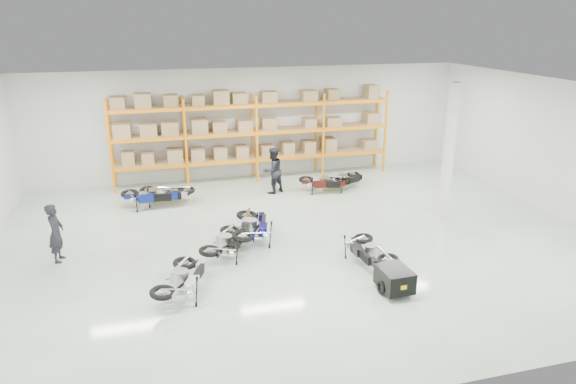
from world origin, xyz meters
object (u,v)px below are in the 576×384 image
object	(u,v)px
moto_back_c	(343,176)
moto_black_far_left	(227,238)
trailer	(395,279)
person_left	(56,233)
moto_blue_centre	(253,222)
moto_back_a	(152,192)
person_back	(273,170)
moto_silver_left	(183,274)
moto_back_d	(324,179)
moto_touring_right	(368,247)
moto_back_b	(165,190)

from	to	relation	value
moto_back_c	moto_black_far_left	bearing A→B (deg)	111.83
trailer	person_left	bearing A→B (deg)	151.97
moto_blue_centre	person_left	size ratio (longest dim) A/B	1.19
moto_back_c	trailer	bearing A→B (deg)	147.62
moto_back_a	person_back	distance (m)	4.52
moto_blue_centre	moto_silver_left	distance (m)	3.51
moto_back_c	moto_back_d	world-z (taller)	moto_back_d
moto_back_d	moto_touring_right	bearing A→B (deg)	-171.41
moto_back_b	person_left	xyz separation A→B (m)	(-3.06, -3.93, 0.30)
trailer	moto_back_b	size ratio (longest dim) A/B	0.86
moto_black_far_left	moto_back_a	bearing A→B (deg)	-36.12
person_left	moto_touring_right	bearing A→B (deg)	-99.27
moto_silver_left	trailer	world-z (taller)	moto_silver_left
moto_touring_right	moto_back_a	world-z (taller)	moto_back_a
moto_silver_left	moto_black_far_left	distance (m)	2.31
trailer	moto_back_c	size ratio (longest dim) A/B	0.91
moto_blue_centre	moto_touring_right	bearing A→B (deg)	154.42
moto_back_a	moto_back_d	size ratio (longest dim) A/B	1.12
moto_touring_right	moto_blue_centre	bearing A→B (deg)	135.18
moto_back_d	moto_back_b	bearing A→B (deg)	104.28
trailer	moto_back_d	bearing A→B (deg)	81.94
moto_back_a	person_left	distance (m)	4.54
person_left	moto_back_a	bearing A→B (deg)	-27.52
trailer	moto_back_b	world-z (taller)	moto_back_b
moto_touring_right	trailer	bearing A→B (deg)	-94.25
moto_back_d	moto_blue_centre	bearing A→B (deg)	153.27
moto_silver_left	person_back	xyz separation A→B (m)	(3.88, 6.90, 0.34)
moto_back_c	person_left	distance (m)	10.62
person_back	moto_back_d	bearing A→B (deg)	140.67
moto_blue_centre	person_back	size ratio (longest dim) A/B	1.11
trailer	moto_back_d	world-z (taller)	moto_back_d
moto_black_far_left	moto_back_c	distance (m)	7.17
moto_black_far_left	person_left	bearing A→B (deg)	19.67
moto_black_far_left	moto_back_a	xyz separation A→B (m)	(-1.97, 4.63, 0.03)
person_left	person_back	distance (m)	8.20
moto_back_a	person_back	xyz separation A→B (m)	(4.49, 0.40, 0.32)
moto_blue_centre	moto_black_far_left	size ratio (longest dim) A/B	1.13
person_left	moto_back_b	bearing A→B (deg)	-30.70
trailer	moto_back_b	bearing A→B (deg)	120.88
moto_back_b	moto_touring_right	bearing A→B (deg)	-124.25
moto_back_b	person_back	world-z (taller)	person_back
moto_silver_left	moto_back_a	bearing A→B (deg)	-61.11
trailer	moto_silver_left	bearing A→B (deg)	164.11
moto_blue_centre	moto_back_d	world-z (taller)	moto_blue_centre
moto_black_far_left	person_left	distance (m)	4.65
moto_blue_centre	moto_touring_right	xyz separation A→B (m)	(2.72, -2.33, -0.09)
moto_touring_right	moto_back_a	size ratio (longest dim) A/B	0.90
moto_back_c	moto_back_b	bearing A→B (deg)	69.53
moto_blue_centre	trailer	xyz separation A→B (m)	(2.72, -3.93, -0.24)
moto_blue_centre	person_left	distance (m)	5.46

